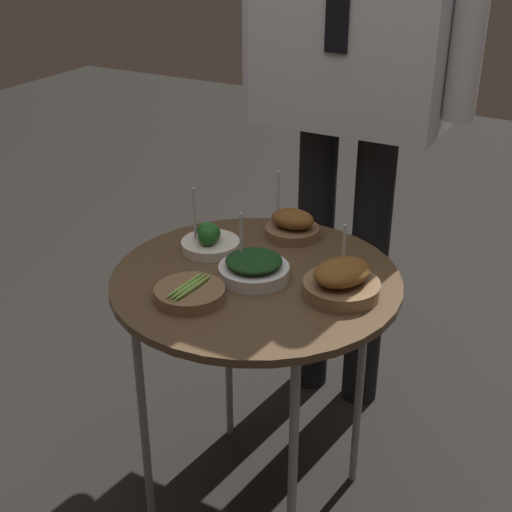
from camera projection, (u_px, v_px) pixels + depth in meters
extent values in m
plane|color=black|center=(256.00, 499.00, 1.87)|extent=(8.00, 8.00, 0.00)
cylinder|color=brown|center=(256.00, 280.00, 1.57)|extent=(0.64, 0.64, 0.02)
cylinder|color=gray|center=(292.00, 479.00, 1.49)|extent=(0.02, 0.02, 0.65)
cylinder|color=gray|center=(143.00, 421.00, 1.65)|extent=(0.02, 0.02, 0.65)
cylinder|color=gray|center=(360.00, 381.00, 1.79)|extent=(0.02, 0.02, 0.65)
cylinder|color=gray|center=(228.00, 341.00, 1.95)|extent=(0.02, 0.02, 0.65)
cylinder|color=silver|center=(256.00, 273.00, 1.55)|extent=(0.16, 0.16, 0.03)
ellipsoid|color=#143816|center=(256.00, 261.00, 1.54)|extent=(0.12, 0.12, 0.03)
cylinder|color=silver|center=(241.00, 243.00, 1.55)|extent=(0.01, 0.01, 0.14)
cylinder|color=brown|center=(292.00, 232.00, 1.75)|extent=(0.13, 0.13, 0.02)
ellipsoid|color=brown|center=(292.00, 219.00, 1.73)|extent=(0.11, 0.08, 0.04)
cylinder|color=silver|center=(278.00, 204.00, 1.72)|extent=(0.01, 0.01, 0.16)
cylinder|color=silver|center=(211.00, 245.00, 1.68)|extent=(0.14, 0.14, 0.02)
sphere|color=#236023|center=(211.00, 233.00, 1.66)|extent=(0.04, 0.04, 0.04)
sphere|color=#236023|center=(214.00, 233.00, 1.67)|extent=(0.03, 0.03, 0.03)
sphere|color=#236023|center=(207.00, 231.00, 1.67)|extent=(0.05, 0.05, 0.05)
sphere|color=#236023|center=(208.00, 236.00, 1.65)|extent=(0.05, 0.05, 0.05)
cylinder|color=silver|center=(195.00, 218.00, 1.66)|extent=(0.01, 0.01, 0.15)
cylinder|color=brown|center=(341.00, 288.00, 1.49)|extent=(0.16, 0.16, 0.03)
ellipsoid|color=brown|center=(342.00, 272.00, 1.47)|extent=(0.14, 0.16, 0.05)
cylinder|color=silver|center=(344.00, 255.00, 1.50)|extent=(0.01, 0.01, 0.14)
cylinder|color=brown|center=(190.00, 293.00, 1.47)|extent=(0.15, 0.15, 0.03)
ellipsoid|color=#7AA847|center=(193.00, 287.00, 1.46)|extent=(0.02, 0.13, 0.01)
ellipsoid|color=#7AA847|center=(189.00, 286.00, 1.47)|extent=(0.02, 0.13, 0.01)
ellipsoid|color=#7AA847|center=(185.00, 285.00, 1.47)|extent=(0.02, 0.13, 0.01)
cylinder|color=black|center=(314.00, 261.00, 2.14)|extent=(0.11, 0.11, 0.87)
cylinder|color=black|center=(368.00, 274.00, 2.07)|extent=(0.11, 0.11, 0.87)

